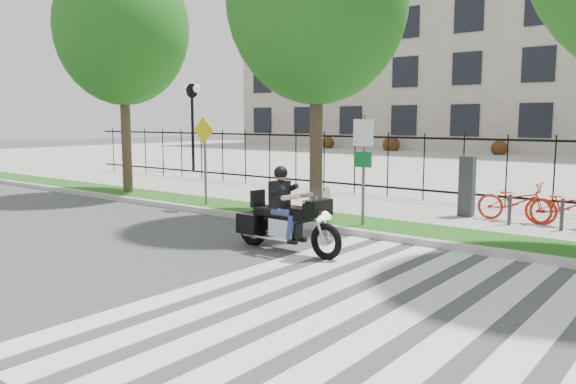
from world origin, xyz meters
The scene contains 12 objects.
ground centered at (0.00, 0.00, 0.00)m, with size 120.00×120.00×0.00m, color #39393B.
curb centered at (0.00, 4.10, 0.07)m, with size 60.00×0.20×0.15m, color #ABA8A1.
grass_verge centered at (0.00, 4.95, 0.07)m, with size 60.00×1.50×0.15m, color #1C5214.
sidewalk centered at (0.00, 7.45, 0.07)m, with size 60.00×3.50×0.15m, color #97968E.
plaza centered at (0.00, 25.00, 0.05)m, with size 80.00×34.00×0.10m, color #97968E.
crosswalk_stripes centered at (4.83, 0.00, 0.01)m, with size 5.70×8.00×0.01m, color silver, non-canonical shape.
iron_fence centered at (0.00, 9.20, 1.15)m, with size 30.00×0.06×2.00m, color black, non-canonical shape.
lamp_post_left centered at (-12.00, 12.00, 3.21)m, with size 1.06×0.70×4.25m.
street_tree_0 centered at (-7.43, 4.95, 5.45)m, with size 4.29×4.29×7.78m.
sign_pole_regulatory centered at (1.86, 4.58, 1.74)m, with size 0.50×0.09×2.50m.
sign_pole_warning centered at (-3.29, 4.58, 1.74)m, with size 0.78×0.09×2.49m.
motorcycle_rider centered at (1.72, 1.99, 0.66)m, with size 2.59×0.78×1.99m.
Camera 1 is at (8.34, -6.33, 2.53)m, focal length 35.00 mm.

